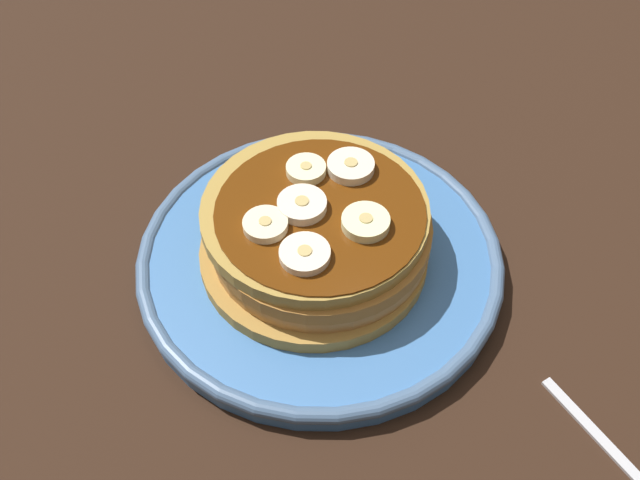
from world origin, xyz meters
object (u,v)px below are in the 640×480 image
at_px(fork, 632,470).
at_px(banana_slice_4, 265,225).
at_px(banana_slice_3, 366,223).
at_px(pancake_stack, 319,232).
at_px(plate, 320,257).
at_px(banana_slice_1, 306,170).
at_px(banana_slice_5, 351,167).
at_px(banana_slice_0, 302,205).
at_px(banana_slice_2, 305,255).

bearing_deg(fork, banana_slice_4, -161.04).
bearing_deg(banana_slice_3, pancake_stack, -154.48).
height_order(plate, banana_slice_1, banana_slice_1).
bearing_deg(banana_slice_3, banana_slice_5, 150.24).
bearing_deg(banana_slice_0, banana_slice_1, 137.72).
height_order(banana_slice_0, banana_slice_4, same).
relative_size(banana_slice_5, fork, 0.27).
relative_size(banana_slice_1, fork, 0.22).
xyz_separation_m(banana_slice_2, banana_slice_3, (0.00, 0.05, 0.00)).
xyz_separation_m(plate, banana_slice_5, (-0.02, 0.04, 0.05)).
bearing_deg(banana_slice_4, banana_slice_0, 87.80).
xyz_separation_m(banana_slice_3, fork, (0.21, 0.03, -0.06)).
xyz_separation_m(banana_slice_4, fork, (0.25, 0.09, -0.06)).
bearing_deg(plate, banana_slice_5, 112.42).
distance_m(plate, fork, 0.25).
relative_size(pancake_stack, banana_slice_3, 5.28).
bearing_deg(fork, banana_slice_5, -178.73).
distance_m(banana_slice_1, fork, 0.29).
bearing_deg(banana_slice_4, fork, 18.96).
bearing_deg(banana_slice_5, plate, -67.58).
xyz_separation_m(plate, banana_slice_1, (-0.04, 0.02, 0.05)).
distance_m(plate, banana_slice_0, 0.06).
relative_size(banana_slice_2, banana_slice_4, 1.10).
xyz_separation_m(pancake_stack, banana_slice_1, (-0.03, 0.02, 0.03)).
xyz_separation_m(banana_slice_0, banana_slice_5, (-0.01, 0.05, -0.00)).
bearing_deg(fork, pancake_stack, -168.82).
bearing_deg(banana_slice_5, banana_slice_2, -60.01).
height_order(banana_slice_1, banana_slice_5, same).
bearing_deg(plate, fork, 11.21).
xyz_separation_m(banana_slice_2, banana_slice_5, (-0.04, 0.08, 0.00)).
bearing_deg(banana_slice_0, plate, 43.82).
distance_m(pancake_stack, banana_slice_2, 0.05).
distance_m(banana_slice_0, banana_slice_1, 0.04).
distance_m(pancake_stack, banana_slice_4, 0.05).
distance_m(pancake_stack, banana_slice_1, 0.05).
relative_size(banana_slice_4, fork, 0.24).
height_order(pancake_stack, fork, pancake_stack).
bearing_deg(banana_slice_1, plate, -23.32).
height_order(plate, banana_slice_3, banana_slice_3).
relative_size(pancake_stack, banana_slice_1, 6.00).
bearing_deg(banana_slice_4, pancake_stack, 76.45).
height_order(banana_slice_5, fork, banana_slice_5).
relative_size(banana_slice_1, banana_slice_3, 0.88).
relative_size(pancake_stack, fork, 1.34).
bearing_deg(banana_slice_4, banana_slice_5, 95.13).
bearing_deg(banana_slice_0, banana_slice_5, 99.40).
bearing_deg(banana_slice_5, banana_slice_3, -29.76).
distance_m(banana_slice_0, fork, 0.27).
distance_m(banana_slice_3, banana_slice_4, 0.07).
bearing_deg(pancake_stack, banana_slice_3, 25.52).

